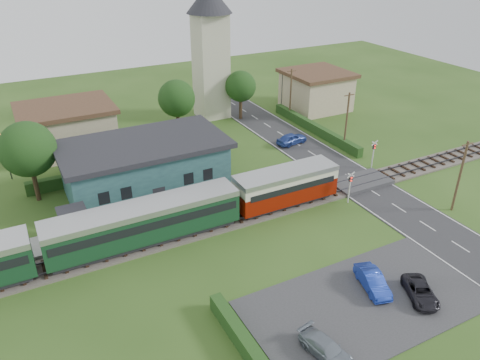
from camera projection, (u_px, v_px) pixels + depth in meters
name	position (u px, v px, depth m)	size (l,w,h in m)	color
ground	(290.00, 217.00, 42.87)	(120.00, 120.00, 0.00)	#2D4C19
railway_track	(278.00, 206.00, 44.39)	(76.00, 3.20, 0.49)	#4C443D
road	(373.00, 192.00, 46.96)	(6.00, 70.00, 0.05)	#28282B
car_park	(365.00, 303.00, 32.82)	(17.00, 9.00, 0.08)	#333335
crossing_deck	(360.00, 182.00, 48.44)	(6.20, 3.40, 0.45)	#333335
platform	(167.00, 215.00, 42.75)	(30.00, 3.00, 0.45)	gray
equipment_hut	(74.00, 223.00, 38.76)	(2.30, 2.30, 2.55)	beige
station_building	(145.00, 166.00, 46.15)	(16.00, 9.00, 5.30)	#274A4F
train	(106.00, 232.00, 36.84)	(43.20, 2.90, 3.40)	#232328
church_tower	(210.00, 43.00, 62.14)	(6.00, 6.00, 17.60)	beige
house_west	(68.00, 128.00, 55.05)	(10.80, 8.80, 5.50)	tan
house_east	(316.00, 90.00, 68.60)	(8.80, 8.80, 5.50)	tan
hedge_carpark	(246.00, 346.00, 28.67)	(0.80, 9.00, 1.20)	#193814
hedge_roadside	(315.00, 128.00, 60.97)	(0.80, 18.00, 1.20)	#193814
hedge_station	(134.00, 167.00, 50.64)	(22.00, 0.80, 1.30)	#193814
tree_a	(28.00, 149.00, 43.16)	(5.20, 5.20, 8.00)	#332316
tree_b	(177.00, 98.00, 57.77)	(4.60, 4.60, 7.34)	#332316
tree_c	(241.00, 86.00, 63.61)	(4.20, 4.20, 6.78)	#332316
utility_pole_b	(460.00, 176.00, 42.30)	(1.40, 0.22, 7.00)	#473321
utility_pole_c	(347.00, 120.00, 54.85)	(1.40, 0.22, 7.00)	#473321
utility_pole_d	(291.00, 93.00, 64.27)	(1.40, 0.22, 7.00)	#473321
crossing_signal_near	(350.00, 183.00, 44.18)	(0.84, 0.28, 3.28)	silver
crossing_signal_far	(374.00, 150.00, 50.90)	(0.84, 0.28, 3.28)	silver
streetlamp_west	(5.00, 153.00, 48.14)	(0.30, 0.30, 5.15)	#3F3F47
streetlamp_east	(282.00, 86.00, 69.21)	(0.30, 0.30, 5.15)	#3F3F47
car_on_road	(292.00, 139.00, 57.47)	(1.62, 4.03, 1.37)	#2F4AA2
car_park_blue	(373.00, 281.00, 33.84)	(1.34, 3.85, 1.27)	#1833A4
car_park_silver	(326.00, 349.00, 28.41)	(1.55, 3.82, 1.11)	gray
car_park_dark	(420.00, 292.00, 33.01)	(1.72, 3.74, 1.04)	black
pedestrian_near	(248.00, 184.00, 45.71)	(0.64, 0.42, 1.75)	gray
pedestrian_far	(92.00, 221.00, 39.73)	(0.88, 0.68, 1.80)	gray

